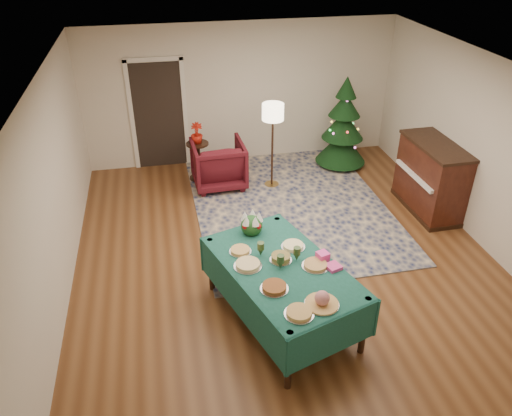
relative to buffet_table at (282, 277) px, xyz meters
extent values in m
plane|color=#593319|center=(0.36, 1.23, -0.64)|extent=(7.00, 7.00, 0.00)
plane|color=white|center=(0.36, 1.23, 2.06)|extent=(7.00, 7.00, 0.00)
plane|color=beige|center=(0.36, 4.73, 0.71)|extent=(6.00, 0.00, 6.00)
plane|color=beige|center=(0.36, -2.27, 0.71)|extent=(6.00, 0.00, 6.00)
plane|color=beige|center=(-2.64, 1.23, 0.71)|extent=(0.00, 7.00, 7.00)
plane|color=beige|center=(3.36, 1.23, 0.71)|extent=(0.00, 7.00, 7.00)
cube|color=black|center=(-1.24, 4.71, 0.38)|extent=(0.92, 0.02, 2.04)
cube|color=silver|center=(-1.74, 4.70, 0.41)|extent=(0.08, 0.04, 2.14)
cube|color=silver|center=(-0.74, 4.70, 0.41)|extent=(0.08, 0.04, 2.14)
cube|color=silver|center=(-1.24, 4.70, 1.46)|extent=(1.08, 0.04, 0.08)
cube|color=#141F4B|center=(0.82, 2.63, -0.63)|extent=(3.23, 4.22, 0.02)
cylinder|color=black|center=(-0.19, -1.04, -0.24)|extent=(0.07, 0.07, 0.80)
cylinder|color=black|center=(-0.77, 0.73, -0.24)|extent=(0.07, 0.07, 0.80)
cylinder|color=black|center=(0.77, -0.73, -0.24)|extent=(0.07, 0.07, 0.80)
cylinder|color=black|center=(0.19, 1.04, -0.24)|extent=(0.07, 0.07, 0.80)
cube|color=#154A3D|center=(0.00, 0.00, 0.14)|extent=(1.75, 2.30, 0.04)
cube|color=#154A3D|center=(-0.31, 0.96, -0.09)|extent=(1.16, 0.41, 0.50)
cube|color=#154A3D|center=(0.31, -0.96, -0.09)|extent=(1.16, 0.41, 0.50)
cube|color=#154A3D|center=(0.55, 0.18, -0.09)|extent=(0.67, 1.97, 0.50)
cube|color=#154A3D|center=(-0.55, -0.18, -0.09)|extent=(0.67, 1.97, 0.50)
cylinder|color=silver|center=(-0.03, -0.82, 0.17)|extent=(0.32, 0.32, 0.01)
cylinder|color=tan|center=(-0.03, -0.82, 0.19)|extent=(0.27, 0.27, 0.04)
cylinder|color=silver|center=(0.24, -0.72, 0.17)|extent=(0.37, 0.37, 0.01)
sphere|color=#CC727A|center=(0.24, -0.72, 0.25)|extent=(0.16, 0.16, 0.16)
cylinder|color=silver|center=(-0.19, -0.38, 0.17)|extent=(0.32, 0.32, 0.01)
cylinder|color=brown|center=(-0.19, -0.38, 0.19)|extent=(0.27, 0.27, 0.04)
cylinder|color=silver|center=(0.38, -0.08, 0.17)|extent=(0.32, 0.32, 0.01)
cylinder|color=#B2844C|center=(0.38, -0.08, 0.19)|extent=(0.27, 0.27, 0.03)
cylinder|color=silver|center=(-0.40, 0.08, 0.17)|extent=(0.34, 0.34, 0.01)
cylinder|color=#D8BF7F|center=(-0.40, 0.08, 0.19)|extent=(0.29, 0.29, 0.04)
cylinder|color=silver|center=(0.01, 0.12, 0.17)|extent=(0.27, 0.27, 0.01)
cylinder|color=maroon|center=(0.01, 0.12, 0.20)|extent=(0.23, 0.23, 0.06)
cylinder|color=silver|center=(0.22, 0.35, 0.17)|extent=(0.30, 0.30, 0.01)
cylinder|color=#F2EACC|center=(0.22, 0.35, 0.19)|extent=(0.25, 0.25, 0.03)
cylinder|color=silver|center=(-0.43, 0.39, 0.17)|extent=(0.28, 0.28, 0.01)
cylinder|color=tan|center=(-0.43, 0.39, 0.19)|extent=(0.23, 0.23, 0.03)
cone|color=#2D471E|center=(-0.21, 0.26, 0.21)|extent=(0.07, 0.07, 0.10)
cylinder|color=#2D471E|center=(-0.21, 0.26, 0.30)|extent=(0.09, 0.09, 0.10)
cone|color=#2D471E|center=(0.19, 0.08, 0.21)|extent=(0.07, 0.07, 0.10)
cylinder|color=#2D471E|center=(0.19, 0.08, 0.30)|extent=(0.09, 0.09, 0.10)
cone|color=#2D471E|center=(-0.03, -0.03, 0.21)|extent=(0.07, 0.07, 0.10)
cylinder|color=#2D471E|center=(-0.03, -0.03, 0.30)|extent=(0.09, 0.09, 0.10)
cube|color=#E94097|center=(0.57, -0.15, 0.18)|extent=(0.20, 0.20, 0.04)
cube|color=#F544AA|center=(0.50, 0.03, 0.21)|extent=(0.16, 0.16, 0.11)
sphere|color=#1E4C1E|center=(-0.21, 0.77, 0.27)|extent=(0.28, 0.28, 0.28)
cone|color=white|center=(-0.12, 0.77, 0.39)|extent=(0.11, 0.11, 0.13)
cone|color=white|center=(-0.19, 0.87, 0.39)|extent=(0.11, 0.11, 0.13)
cone|color=white|center=(-0.29, 0.83, 0.39)|extent=(0.11, 0.11, 0.13)
cone|color=white|center=(-0.29, 0.72, 0.39)|extent=(0.11, 0.11, 0.13)
cone|color=white|center=(-0.19, 0.68, 0.39)|extent=(0.11, 0.11, 0.13)
sphere|color=#B20C0F|center=(-0.12, 0.84, 0.31)|extent=(0.07, 0.07, 0.07)
sphere|color=#B20C0F|center=(-0.28, 0.87, 0.31)|extent=(0.07, 0.07, 0.07)
sphere|color=#B20C0F|center=(-0.31, 0.71, 0.31)|extent=(0.07, 0.07, 0.07)
sphere|color=#B20C0F|center=(-0.15, 0.68, 0.31)|extent=(0.07, 0.07, 0.07)
imported|color=#4F1019|center=(-0.27, 3.64, -0.17)|extent=(0.95, 0.89, 0.94)
cylinder|color=#A57F3F|center=(0.69, 3.45, -0.63)|extent=(0.27, 0.27, 0.03)
cylinder|color=black|center=(0.69, 3.45, 0.07)|extent=(0.04, 0.04, 1.42)
cylinder|color=#FFEABF|center=(0.69, 3.45, 0.78)|extent=(0.38, 0.38, 0.28)
cylinder|color=black|center=(-0.60, 3.96, -0.62)|extent=(0.37, 0.37, 0.04)
cylinder|color=black|center=(-0.60, 3.96, -0.28)|extent=(0.08, 0.08, 0.68)
cylinder|color=black|center=(-0.60, 3.96, 0.08)|extent=(0.41, 0.41, 0.03)
imported|color=#A8180C|center=(-0.60, 3.96, 0.20)|extent=(0.21, 0.38, 0.21)
cylinder|color=black|center=(2.22, 4.02, -0.57)|extent=(0.11, 0.11, 0.14)
cone|color=black|center=(2.22, 4.02, -0.24)|extent=(1.28, 1.28, 0.62)
cone|color=black|center=(2.22, 4.02, 0.20)|extent=(1.04, 1.04, 0.54)
cone|color=black|center=(2.22, 4.02, 0.61)|extent=(0.79, 0.79, 0.45)
cone|color=black|center=(2.22, 4.02, 0.94)|extent=(0.51, 0.51, 0.40)
cube|color=black|center=(3.05, 2.08, -0.60)|extent=(0.62, 1.38, 0.08)
cube|color=black|center=(3.05, 2.08, -0.04)|extent=(0.60, 1.36, 1.12)
cube|color=black|center=(3.05, 2.08, 0.53)|extent=(0.64, 1.40, 0.05)
cube|color=white|center=(2.76, 2.07, 0.03)|extent=(0.14, 1.16, 0.06)
camera|label=1|loc=(-1.24, -4.50, 3.75)|focal=35.00mm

